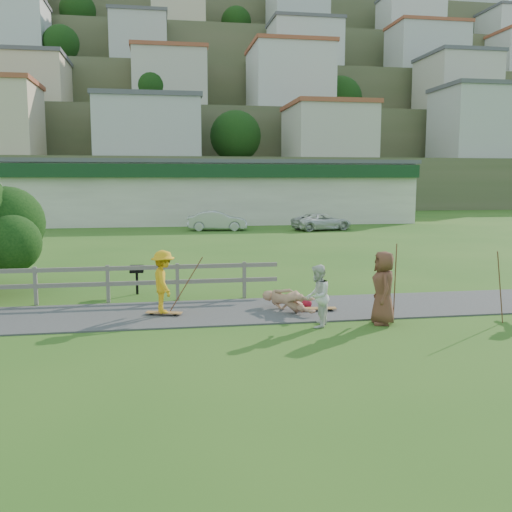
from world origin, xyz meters
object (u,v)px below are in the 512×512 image
at_px(skater_rider, 163,285).
at_px(skater_fallen, 288,300).
at_px(car_white, 322,222).
at_px(car_silver, 217,221).
at_px(bbq, 137,280).
at_px(spectator_a, 318,296).
at_px(spectator_c, 383,288).

height_order(skater_rider, skater_fallen, skater_rider).
bearing_deg(car_white, car_silver, 68.73).
bearing_deg(car_white, bbq, 136.80).
xyz_separation_m(spectator_a, car_white, (7.56, 25.68, -0.17)).
xyz_separation_m(skater_rider, car_white, (11.22, 23.97, -0.23)).
bearing_deg(spectator_c, skater_rider, -96.47).
bearing_deg(spectator_c, car_white, 178.26).
distance_m(skater_rider, spectator_c, 5.60).
relative_size(car_silver, car_white, 0.97).
bearing_deg(car_silver, bbq, 173.58).
bearing_deg(spectator_a, car_white, -171.13).
height_order(skater_rider, bbq, skater_rider).
xyz_separation_m(spectator_a, car_silver, (0.26, 26.70, -0.08)).
distance_m(skater_rider, car_white, 26.47).
distance_m(car_silver, bbq, 22.42).
height_order(skater_fallen, bbq, bbq).
height_order(skater_fallen, spectator_a, spectator_a).
height_order(car_white, bbq, car_white).
xyz_separation_m(skater_rider, car_silver, (3.92, 25.00, -0.14)).
relative_size(car_white, bbq, 4.70).
distance_m(skater_fallen, bbq, 5.19).
distance_m(spectator_a, spectator_c, 1.68).
relative_size(skater_fallen, car_white, 0.42).
bearing_deg(spectator_a, car_silver, -155.27).
distance_m(car_silver, car_white, 7.38).
bearing_deg(skater_rider, spectator_c, -117.56).
bearing_deg(bbq, skater_fallen, -35.54).
height_order(spectator_a, car_silver, spectator_a).
bearing_deg(bbq, car_white, 62.27).
bearing_deg(car_white, spectator_c, 153.79).
relative_size(spectator_a, bbq, 1.67).
distance_m(spectator_a, car_silver, 26.70).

